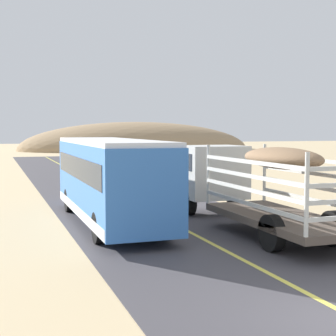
{
  "coord_description": "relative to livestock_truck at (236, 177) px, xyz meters",
  "views": [
    {
      "loc": [
        -6.47,
        -7.49,
        3.64
      ],
      "look_at": [
        0.0,
        11.16,
        2.1
      ],
      "focal_mm": 54.31,
      "sensor_mm": 36.0,
      "label": 1
    }
  ],
  "objects": [
    {
      "name": "distant_hill",
      "position": [
        15.06,
        67.84,
        -1.79
      ],
      "size": [
        40.59,
        24.8,
        9.62
      ],
      "primitive_type": "ellipsoid",
      "color": "#997C5A",
      "rests_on": "ground"
    },
    {
      "name": "bus",
      "position": [
        -4.6,
        1.44,
        -0.04
      ],
      "size": [
        2.54,
        10.0,
        3.21
      ],
      "color": "#3872C6",
      "rests_on": "road_surface"
    },
    {
      "name": "livestock_truck",
      "position": [
        0.0,
        0.0,
        0.0
      ],
      "size": [
        2.53,
        9.7,
        3.02
      ],
      "color": "silver",
      "rests_on": "road_surface"
    }
  ]
}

